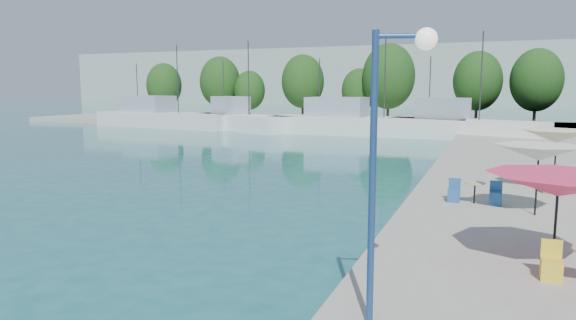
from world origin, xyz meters
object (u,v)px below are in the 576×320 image
at_px(trawler_03, 360,124).
at_px(street_lamp, 393,124).
at_px(trawler_01, 164,118).
at_px(trawler_02, 240,121).
at_px(umbrella_white, 539,153).
at_px(umbrella_pink, 558,185).
at_px(umbrella_cream, 557,136).
at_px(trawler_04, 460,127).

height_order(trawler_03, street_lamp, trawler_03).
bearing_deg(trawler_01, trawler_03, 4.42).
xyz_separation_m(trawler_02, umbrella_white, (27.85, -33.71, 1.56)).
xyz_separation_m(umbrella_pink, umbrella_cream, (0.98, 10.01, 0.28)).
height_order(trawler_01, trawler_04, same).
xyz_separation_m(umbrella_pink, street_lamp, (-2.96, -4.25, 1.56)).
distance_m(trawler_02, umbrella_cream, 40.94).
relative_size(trawler_01, trawler_02, 1.42).
relative_size(umbrella_white, umbrella_cream, 1.02).
distance_m(trawler_03, umbrella_cream, 32.45).
distance_m(umbrella_pink, umbrella_cream, 10.06).
distance_m(trawler_01, trawler_02, 11.10).
distance_m(trawler_02, trawler_03, 13.88).
bearing_deg(umbrella_white, trawler_02, 129.57).
bearing_deg(trawler_01, umbrella_pink, -38.15).
bearing_deg(trawler_01, umbrella_white, -34.11).
bearing_deg(street_lamp, umbrella_pink, 38.34).
xyz_separation_m(trawler_01, umbrella_white, (38.89, -34.92, 1.57)).
height_order(umbrella_white, street_lamp, street_lamp).
xyz_separation_m(trawler_01, trawler_04, (34.67, -1.92, 0.00)).
distance_m(trawler_01, umbrella_cream, 50.06).
bearing_deg(trawler_03, street_lamp, -74.73).
bearing_deg(umbrella_pink, trawler_03, 109.84).
bearing_deg(umbrella_cream, street_lamp, -105.44).
bearing_deg(umbrella_cream, trawler_03, 117.49).
height_order(trawler_02, trawler_03, same).
height_order(trawler_03, umbrella_cream, trawler_03).
bearing_deg(umbrella_cream, trawler_01, 142.84).
height_order(trawler_01, trawler_02, same).
bearing_deg(trawler_02, trawler_03, 25.17).
distance_m(trawler_02, umbrella_white, 43.76).
distance_m(trawler_02, trawler_04, 23.65).
bearing_deg(umbrella_white, trawler_01, 138.08).
relative_size(trawler_04, street_lamp, 2.98).
xyz_separation_m(trawler_04, umbrella_pink, (4.22, -38.31, 1.45)).
xyz_separation_m(trawler_03, umbrella_white, (13.98, -33.45, 1.57)).
bearing_deg(trawler_04, street_lamp, -65.51).
xyz_separation_m(trawler_01, street_lamp, (35.94, -44.48, 3.02)).
relative_size(trawler_03, street_lamp, 3.92).
xyz_separation_m(trawler_02, street_lamp, (24.90, -43.26, 3.01)).
bearing_deg(street_lamp, trawler_03, 87.55).
bearing_deg(trawler_03, trawler_02, 179.81).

